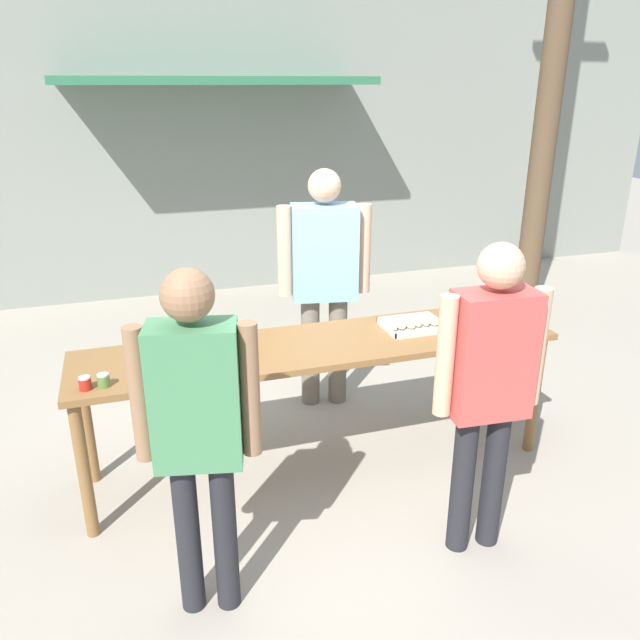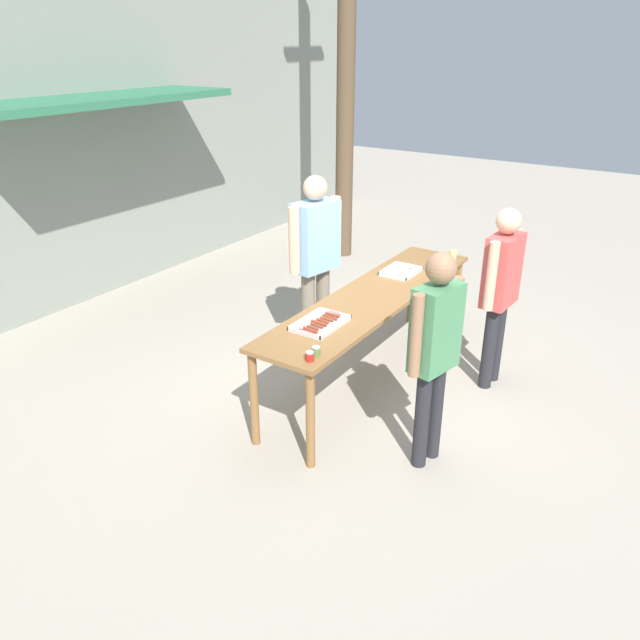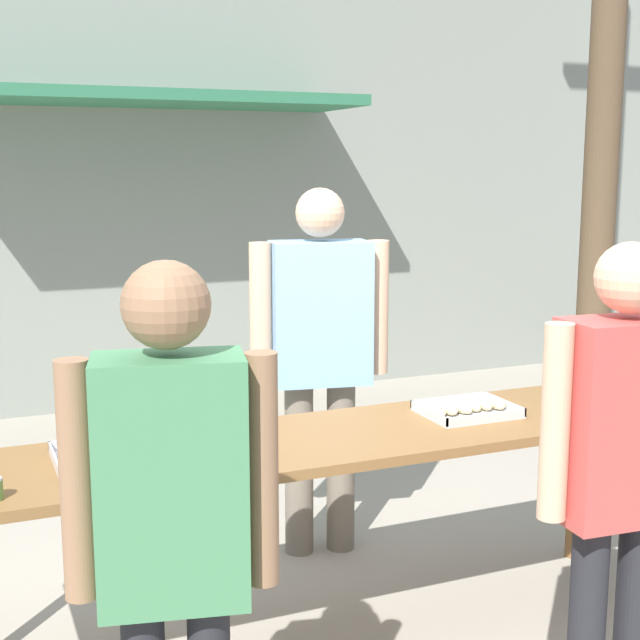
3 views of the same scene
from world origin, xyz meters
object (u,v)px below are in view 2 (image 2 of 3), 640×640
at_px(condiment_jar_ketchup, 316,351).
at_px(person_server_behind_table, 315,250).
at_px(person_customer_holding_hotdog, 435,342).
at_px(beer_cup, 453,254).
at_px(food_tray_sausages, 320,324).
at_px(food_tray_buns, 401,271).
at_px(condiment_jar_mustard, 310,356).
at_px(utility_pole, 346,37).
at_px(person_customer_with_cup, 501,283).

relative_size(condiment_jar_ketchup, person_server_behind_table, 0.04).
bearing_deg(person_customer_holding_hotdog, condiment_jar_ketchup, -49.80).
relative_size(beer_cup, person_server_behind_table, 0.05).
xyz_separation_m(food_tray_sausages, food_tray_buns, (1.47, 0.00, 0.01)).
height_order(condiment_jar_mustard, condiment_jar_ketchup, same).
xyz_separation_m(condiment_jar_mustard, beer_cup, (2.72, 0.01, 0.01)).
relative_size(condiment_jar_mustard, condiment_jar_ketchup, 1.00).
bearing_deg(condiment_jar_mustard, utility_pole, 28.41).
bearing_deg(beer_cup, utility_pole, 54.02).
bearing_deg(person_customer_holding_hotdog, condiment_jar_mustard, -44.44).
bearing_deg(person_server_behind_table, condiment_jar_mustard, -136.73).
bearing_deg(food_tray_buns, condiment_jar_mustard, -172.41).
bearing_deg(person_server_behind_table, food_tray_buns, -54.65).
height_order(condiment_jar_mustard, utility_pole, utility_pole).
height_order(person_server_behind_table, person_customer_with_cup, person_server_behind_table).
height_order(food_tray_sausages, condiment_jar_ketchup, condiment_jar_ketchup).
relative_size(condiment_jar_mustard, person_customer_with_cup, 0.04).
xyz_separation_m(person_customer_holding_hotdog, person_customer_with_cup, (1.44, -0.01, -0.01)).
relative_size(condiment_jar_mustard, person_server_behind_table, 0.04).
height_order(beer_cup, utility_pole, utility_pole).
xyz_separation_m(condiment_jar_mustard, condiment_jar_ketchup, (0.09, 0.01, 0.00)).
bearing_deg(person_customer_holding_hotdog, food_tray_buns, -133.80).
bearing_deg(beer_cup, condiment_jar_ketchup, -179.99).
distance_m(food_tray_buns, person_customer_holding_hotdog, 1.84).
bearing_deg(person_customer_holding_hotdog, utility_pole, -129.06).
distance_m(beer_cup, person_customer_with_cup, 1.10).
bearing_deg(person_customer_with_cup, condiment_jar_mustard, -17.45).
xyz_separation_m(food_tray_sausages, condiment_jar_mustard, (-0.55, -0.27, 0.02)).
relative_size(condiment_jar_ketchup, person_customer_holding_hotdog, 0.04).
xyz_separation_m(condiment_jar_ketchup, person_customer_with_cup, (1.84, -0.77, 0.11)).
relative_size(food_tray_sausages, beer_cup, 5.20).
bearing_deg(person_customer_holding_hotdog, person_customer_with_cup, -167.91).
relative_size(beer_cup, person_customer_holding_hotdog, 0.05).
relative_size(person_customer_holding_hotdog, person_customer_with_cup, 1.00).
height_order(food_tray_sausages, food_tray_buns, food_tray_buns).
bearing_deg(person_customer_with_cup, food_tray_sausages, -32.56).
distance_m(food_tray_buns, condiment_jar_mustard, 2.04).
xyz_separation_m(condiment_jar_ketchup, beer_cup, (2.63, 0.00, 0.01)).
height_order(condiment_jar_ketchup, person_server_behind_table, person_server_behind_table).
distance_m(food_tray_sausages, beer_cup, 2.19).
bearing_deg(condiment_jar_mustard, beer_cup, 0.15).
xyz_separation_m(food_tray_buns, beer_cup, (0.70, -0.26, 0.02)).
xyz_separation_m(condiment_jar_mustard, person_server_behind_table, (1.66, 1.05, 0.17)).
bearing_deg(utility_pole, condiment_jar_ketchup, -151.15).
bearing_deg(food_tray_buns, beer_cup, -20.56).
relative_size(condiment_jar_ketchup, person_customer_with_cup, 0.04).
height_order(person_server_behind_table, person_customer_holding_hotdog, person_server_behind_table).
bearing_deg(person_server_behind_table, utility_pole, 36.77).
relative_size(food_tray_buns, person_customer_holding_hotdog, 0.23).
bearing_deg(utility_pole, person_server_behind_table, -154.11).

